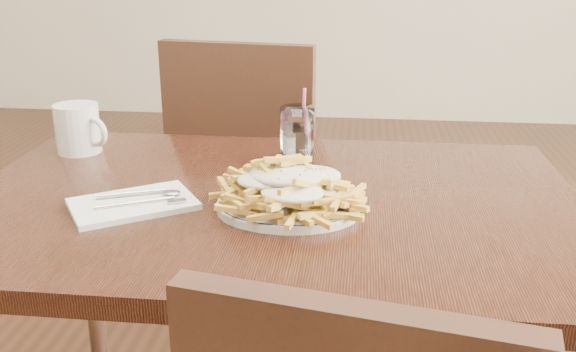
# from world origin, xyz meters

# --- Properties ---
(table) EXTENTS (1.20, 0.80, 0.75)m
(table) POSITION_xyz_m (0.00, 0.00, 0.67)
(table) COLOR black
(table) RESTS_ON ground
(chair_far) EXTENTS (0.50, 0.50, 0.96)m
(chair_far) POSITION_xyz_m (-0.16, 0.70, 0.54)
(chair_far) COLOR black
(chair_far) RESTS_ON ground
(fries_plate) EXTENTS (0.31, 0.28, 0.02)m
(fries_plate) POSITION_xyz_m (0.05, -0.07, 0.76)
(fries_plate) COLOR silver
(fries_plate) RESTS_ON table
(loaded_fries) EXTENTS (0.28, 0.23, 0.08)m
(loaded_fries) POSITION_xyz_m (0.05, -0.07, 0.81)
(loaded_fries) COLOR gold
(loaded_fries) RESTS_ON fries_plate
(napkin) EXTENTS (0.26, 0.24, 0.01)m
(napkin) POSITION_xyz_m (-0.25, -0.08, 0.76)
(napkin) COLOR silver
(napkin) RESTS_ON table
(cutlery) EXTENTS (0.18, 0.13, 0.01)m
(cutlery) POSITION_xyz_m (-0.25, -0.08, 0.76)
(cutlery) COLOR silver
(cutlery) RESTS_ON napkin
(water_glass) EXTENTS (0.08, 0.08, 0.17)m
(water_glass) POSITION_xyz_m (0.03, 0.23, 0.80)
(water_glass) COLOR white
(water_glass) RESTS_ON table
(coffee_mug) EXTENTS (0.14, 0.10, 0.11)m
(coffee_mug) POSITION_xyz_m (-0.48, 0.23, 0.81)
(coffee_mug) COLOR silver
(coffee_mug) RESTS_ON table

